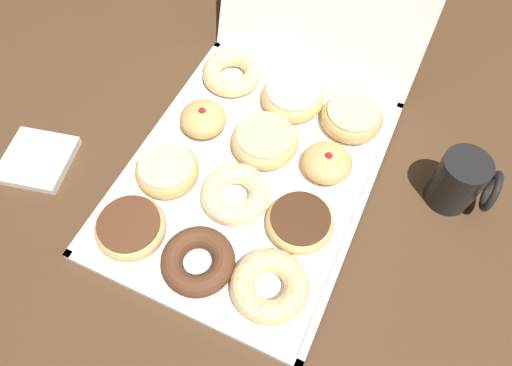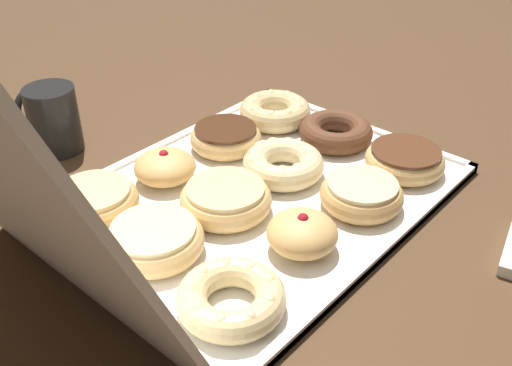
{
  "view_description": "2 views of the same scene",
  "coord_description": "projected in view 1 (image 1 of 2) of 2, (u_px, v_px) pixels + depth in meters",
  "views": [
    {
      "loc": [
        0.19,
        -0.39,
        0.7
      ],
      "look_at": [
        0.03,
        -0.04,
        0.05
      ],
      "focal_mm": 32.64,
      "sensor_mm": 36.0,
      "label": 1
    },
    {
      "loc": [
        -0.45,
        0.51,
        0.47
      ],
      "look_at": [
        0.0,
        0.0,
        0.03
      ],
      "focal_mm": 41.33,
      "sensor_mm": 36.0,
      "label": 2
    }
  ],
  "objects": [
    {
      "name": "glazed_ring_donut_10",
      "position": [
        293.0,
        96.0,
        0.89
      ],
      "size": [
        0.12,
        0.12,
        0.04
      ],
      "color": "#E5B770",
      "rests_on": "donut_box"
    },
    {
      "name": "glazed_ring_donut_3",
      "position": [
        167.0,
        170.0,
        0.8
      ],
      "size": [
        0.11,
        0.11,
        0.04
      ],
      "color": "tan",
      "rests_on": "donut_box"
    },
    {
      "name": "cruller_donut_4",
      "position": [
        238.0,
        194.0,
        0.78
      ],
      "size": [
        0.12,
        0.12,
        0.04
      ],
      "color": "beige",
      "rests_on": "donut_box"
    },
    {
      "name": "ground_plane",
      "position": [
        250.0,
        177.0,
        0.83
      ],
      "size": [
        3.0,
        3.0,
        0.0
      ],
      "primitive_type": "plane",
      "color": "#4C331E"
    },
    {
      "name": "cruller_donut_9",
      "position": [
        232.0,
        72.0,
        0.92
      ],
      "size": [
        0.12,
        0.12,
        0.04
      ],
      "color": "#EACC8C",
      "rests_on": "donut_box"
    },
    {
      "name": "chocolate_frosted_donut_0",
      "position": [
        131.0,
        227.0,
        0.75
      ],
      "size": [
        0.12,
        0.12,
        0.04
      ],
      "color": "#E5B770",
      "rests_on": "donut_box"
    },
    {
      "name": "jelly_filled_donut_8",
      "position": [
        327.0,
        163.0,
        0.81
      ],
      "size": [
        0.09,
        0.09,
        0.05
      ],
      "color": "tan",
      "rests_on": "donut_box"
    },
    {
      "name": "napkin_stack",
      "position": [
        37.0,
        160.0,
        0.84
      ],
      "size": [
        0.14,
        0.14,
        0.02
      ],
      "primitive_type": "cube",
      "rotation": [
        0.0,
        0.0,
        0.22
      ],
      "color": "white",
      "rests_on": "ground"
    },
    {
      "name": "glazed_ring_donut_7",
      "position": [
        267.0,
        141.0,
        0.83
      ],
      "size": [
        0.12,
        0.12,
        0.04
      ],
      "color": "#E5B770",
      "rests_on": "donut_box"
    },
    {
      "name": "jelly_filled_donut_6",
      "position": [
        203.0,
        119.0,
        0.85
      ],
      "size": [
        0.09,
        0.09,
        0.05
      ],
      "color": "tan",
      "rests_on": "donut_box"
    },
    {
      "name": "coffee_mug",
      "position": [
        460.0,
        181.0,
        0.76
      ],
      "size": [
        0.1,
        0.08,
        0.1
      ],
      "color": "black",
      "rests_on": "ground"
    },
    {
      "name": "glazed_ring_donut_11",
      "position": [
        352.0,
        117.0,
        0.86
      ],
      "size": [
        0.11,
        0.11,
        0.04
      ],
      "color": "tan",
      "rests_on": "donut_box"
    },
    {
      "name": "chocolate_frosted_donut_5",
      "position": [
        300.0,
        222.0,
        0.75
      ],
      "size": [
        0.11,
        0.11,
        0.04
      ],
      "color": "#E5B770",
      "rests_on": "donut_box"
    },
    {
      "name": "chocolate_cake_ring_donut_1",
      "position": [
        198.0,
        261.0,
        0.72
      ],
      "size": [
        0.12,
        0.12,
        0.04
      ],
      "color": "#59331E",
      "rests_on": "donut_box"
    },
    {
      "name": "cruller_donut_2",
      "position": [
        270.0,
        286.0,
        0.69
      ],
      "size": [
        0.12,
        0.12,
        0.04
      ],
      "color": "#EACC8C",
      "rests_on": "donut_box"
    },
    {
      "name": "donut_box",
      "position": [
        250.0,
        175.0,
        0.82
      ],
      "size": [
        0.41,
        0.53,
        0.01
      ],
      "color": "white",
      "rests_on": "ground"
    }
  ]
}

